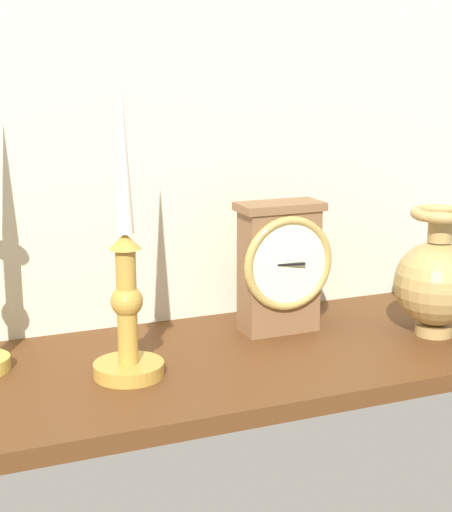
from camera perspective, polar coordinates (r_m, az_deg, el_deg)
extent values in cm
cube|color=#553117|center=(111.21, -1.95, -7.82)|extent=(100.00, 36.00, 2.40)
cube|color=beige|center=(121.29, -5.20, 10.27)|extent=(120.00, 2.00, 65.00)
cube|color=brown|center=(119.77, 3.74, -1.08)|extent=(11.18, 5.61, 18.28)
cube|color=brown|center=(117.70, 3.82, 3.51)|extent=(12.52, 6.28, 1.20)
torus|color=tan|center=(116.53, 4.45, -0.54)|extent=(13.95, 1.27, 13.95)
cylinder|color=#EAEFCD|center=(116.44, 4.48, -0.55)|extent=(11.67, 0.40, 11.67)
cube|color=black|center=(116.18, 4.54, -0.58)|extent=(4.47, 1.50, 0.30)
cylinder|color=#BB9038|center=(105.37, -6.87, -7.93)|extent=(9.09, 9.09, 1.80)
cylinder|color=#BB9038|center=(102.62, -7.00, -3.57)|extent=(2.57, 2.57, 14.96)
sphere|color=#BB9038|center=(102.40, -7.02, -3.17)|extent=(4.12, 4.12, 4.12)
cone|color=#BB9038|center=(100.47, -7.14, 1.06)|extent=(4.12, 4.12, 2.00)
cone|color=silver|center=(98.65, -7.34, 7.59)|extent=(2.36, 2.36, 20.99)
cylinder|color=tan|center=(123.86, 14.45, -5.02)|extent=(5.60, 5.60, 1.60)
sphere|color=tan|center=(121.86, 14.64, -1.88)|extent=(12.45, 12.45, 12.45)
cylinder|color=tan|center=(119.99, 14.87, 1.93)|extent=(3.49, 3.49, 4.11)
torus|color=tan|center=(119.62, 14.93, 2.90)|extent=(8.69, 8.69, 1.57)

